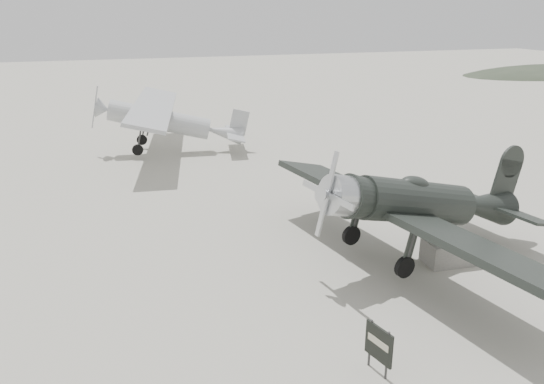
# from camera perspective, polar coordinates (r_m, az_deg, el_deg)

# --- Properties ---
(ground) EXTENTS (160.00, 160.00, 0.00)m
(ground) POSITION_cam_1_polar(r_m,az_deg,el_deg) (19.30, 6.14, -5.95)
(ground) COLOR #ACA898
(ground) RESTS_ON ground
(lowwing_monoplane) EXTENTS (8.72, 12.12, 3.89)m
(lowwing_monoplane) POSITION_cam_1_polar(r_m,az_deg,el_deg) (18.20, 15.94, -1.17)
(lowwing_monoplane) COLOR black
(lowwing_monoplane) RESTS_ON ground
(highwing_monoplane) EXTENTS (8.88, 12.44, 3.51)m
(highwing_monoplane) POSITION_cam_1_polar(r_m,az_deg,el_deg) (31.80, -11.36, 7.98)
(highwing_monoplane) COLOR #A6AAAC
(highwing_monoplane) RESTS_ON ground
(equipment_block) EXTENTS (1.69, 1.13, 0.81)m
(equipment_block) POSITION_cam_1_polar(r_m,az_deg,el_deg) (18.89, 18.47, -6.12)
(equipment_block) COLOR slate
(equipment_block) RESTS_ON ground
(sign_board) EXTENTS (0.26, 0.86, 1.25)m
(sign_board) POSITION_cam_1_polar(r_m,az_deg,el_deg) (13.06, 11.41, -15.80)
(sign_board) COLOR #333333
(sign_board) RESTS_ON ground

